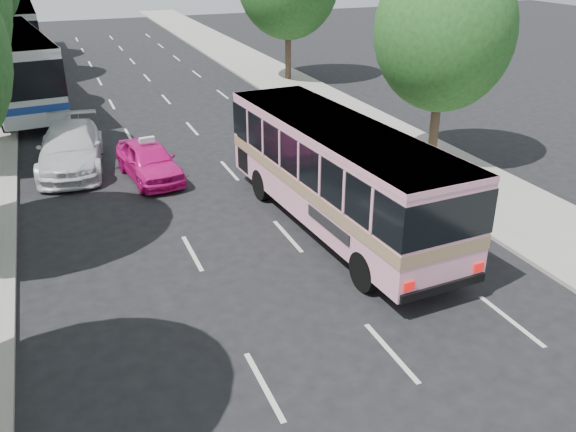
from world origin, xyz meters
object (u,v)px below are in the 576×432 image
pink_bus (337,166)px  white_pickup (71,148)px  tour_coach_front (14,63)px  pink_taxi (149,160)px  tour_coach_rear (17,27)px

pink_bus → white_pickup: size_ratio=1.84×
tour_coach_front → white_pickup: bearing=-87.0°
pink_taxi → tour_coach_front: 13.50m
white_pickup → tour_coach_rear: tour_coach_rear is taller
white_pickup → pink_taxi: bearing=-33.4°
tour_coach_rear → pink_bus: bearing=-76.9°
white_pickup → tour_coach_rear: (-1.80, 25.97, 1.39)m
tour_coach_rear → pink_taxi: bearing=-82.5°
tour_coach_front → tour_coach_rear: 15.46m
tour_coach_front → tour_coach_rear: size_ratio=1.07×
pink_bus → tour_coach_rear: bearing=100.6°
pink_taxi → tour_coach_rear: tour_coach_rear is taller
pink_taxi → tour_coach_front: tour_coach_front is taller
pink_bus → tour_coach_front: (-8.86, 18.97, 0.30)m
pink_bus → pink_taxi: pink_bus is taller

